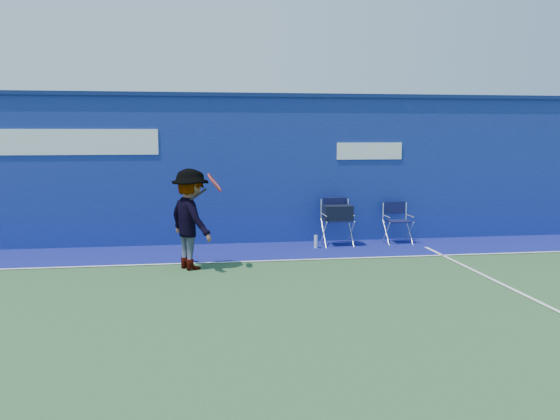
{
  "coord_description": "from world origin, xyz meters",
  "views": [
    {
      "loc": [
        -0.1,
        -7.07,
        2.26
      ],
      "look_at": [
        1.34,
        2.6,
        1.0
      ],
      "focal_mm": 38.0,
      "sensor_mm": 36.0,
      "label": 1
    }
  ],
  "objects": [
    {
      "name": "stadium_wall",
      "position": [
        -0.0,
        5.2,
        1.55
      ],
      "size": [
        24.0,
        0.5,
        3.08
      ],
      "color": "navy",
      "rests_on": "ground"
    },
    {
      "name": "ground",
      "position": [
        0.0,
        0.0,
        0.0
      ],
      "size": [
        80.0,
        80.0,
        0.0
      ],
      "primitive_type": "plane",
      "color": "#2F542D",
      "rests_on": "ground"
    },
    {
      "name": "tennis_player",
      "position": [
        -0.13,
        2.83,
        0.85
      ],
      "size": [
        1.08,
        1.26,
        1.69
      ],
      "color": "#EA4738",
      "rests_on": "ground"
    },
    {
      "name": "directors_chair_right",
      "position": [
        4.11,
        4.59,
        0.27
      ],
      "size": [
        0.51,
        0.45,
        0.84
      ],
      "color": "silver",
      "rests_on": "ground"
    },
    {
      "name": "out_of_bounds_strip",
      "position": [
        0.0,
        4.1,
        0.0
      ],
      "size": [
        24.0,
        1.8,
        0.01
      ],
      "primitive_type": "cube",
      "color": "navy",
      "rests_on": "ground"
    },
    {
      "name": "court_lines",
      "position": [
        0.0,
        0.6,
        0.01
      ],
      "size": [
        24.0,
        12.0,
        0.01
      ],
      "color": "white",
      "rests_on": "out_of_bounds_strip"
    },
    {
      "name": "directors_chair_left",
      "position": [
        2.8,
        4.49,
        0.41
      ],
      "size": [
        0.57,
        0.53,
        0.96
      ],
      "color": "silver",
      "rests_on": "ground"
    },
    {
      "name": "water_bottle",
      "position": [
        2.31,
        4.27,
        0.13
      ],
      "size": [
        0.07,
        0.07,
        0.26
      ],
      "primitive_type": "cylinder",
      "color": "silver",
      "rests_on": "ground"
    }
  ]
}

